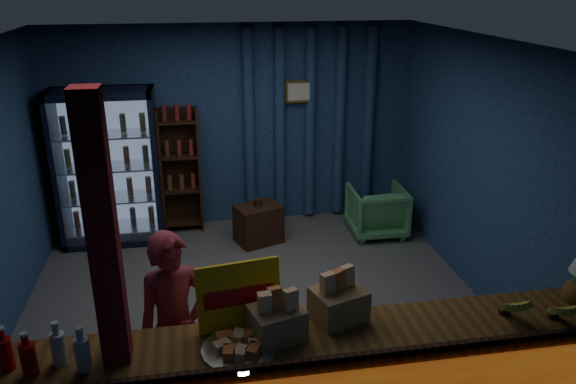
{
  "coord_description": "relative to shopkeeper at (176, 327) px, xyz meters",
  "views": [
    {
      "loc": [
        -0.52,
        -4.86,
        3.12
      ],
      "look_at": [
        0.3,
        -0.2,
        1.29
      ],
      "focal_mm": 35.0,
      "sensor_mm": 36.0,
      "label": 1
    }
  ],
  "objects": [
    {
      "name": "framed_picture",
      "position": [
        1.58,
        3.42,
        1.01
      ],
      "size": [
        0.36,
        0.04,
        0.28
      ],
      "color": "gold",
      "rests_on": "room_walls"
    },
    {
      "name": "soda_bottles",
      "position": [
        -0.73,
        -0.61,
        0.33
      ],
      "size": [
        0.54,
        0.17,
        0.29
      ],
      "color": "#B20B0E",
      "rests_on": "counter"
    },
    {
      "name": "curtain_folds",
      "position": [
        1.73,
        3.47,
        0.56
      ],
      "size": [
        1.74,
        0.14,
        2.5
      ],
      "color": "navy",
      "rests_on": "room_walls"
    },
    {
      "name": "snack_box_left",
      "position": [
        0.66,
        -0.54,
        0.33
      ],
      "size": [
        0.39,
        0.35,
        0.34
      ],
      "color": "#A68550",
      "rests_on": "counter"
    },
    {
      "name": "room_walls",
      "position": [
        0.73,
        1.33,
        0.83
      ],
      "size": [
        4.6,
        4.6,
        4.6
      ],
      "color": "navy",
      "rests_on": "ground"
    },
    {
      "name": "pastry_tray",
      "position": [
        0.41,
        -0.64,
        0.24
      ],
      "size": [
        0.48,
        0.48,
        0.08
      ],
      "color": "silver",
      "rests_on": "counter"
    },
    {
      "name": "shopkeeper",
      "position": [
        0.0,
        0.0,
        0.0
      ],
      "size": [
        0.62,
        0.5,
        1.48
      ],
      "primitive_type": "imported",
      "rotation": [
        0.0,
        0.0,
        0.3
      ],
      "color": "maroon",
      "rests_on": "ground"
    },
    {
      "name": "green_chair",
      "position": [
        2.47,
        2.77,
        -0.42
      ],
      "size": [
        0.69,
        0.71,
        0.63
      ],
      "primitive_type": "imported",
      "rotation": [
        0.0,
        0.0,
        3.12
      ],
      "color": "#53A766",
      "rests_on": "ground"
    },
    {
      "name": "bottle_shelf",
      "position": [
        0.03,
        3.38,
        0.05
      ],
      "size": [
        0.5,
        0.28,
        1.6
      ],
      "color": "#382112",
      "rests_on": "ground"
    },
    {
      "name": "side_table",
      "position": [
        0.95,
        2.79,
        -0.5
      ],
      "size": [
        0.63,
        0.55,
        0.58
      ],
      "color": "#382112",
      "rests_on": "ground"
    },
    {
      "name": "support_post",
      "position": [
        -0.32,
        -0.57,
        0.56
      ],
      "size": [
        0.16,
        0.16,
        2.6
      ],
      "primitive_type": "cube",
      "color": "maroon",
      "rests_on": "ground"
    },
    {
      "name": "ground",
      "position": [
        0.73,
        1.33,
        -0.74
      ],
      "size": [
        4.6,
        4.6,
        0.0
      ],
      "primitive_type": "plane",
      "color": "#515154",
      "rests_on": "ground"
    },
    {
      "name": "snack_box_centre",
      "position": [
        1.1,
        -0.4,
        0.34
      ],
      "size": [
        0.41,
        0.37,
        0.36
      ],
      "color": "#A68550",
      "rests_on": "counter"
    },
    {
      "name": "beverage_cooler",
      "position": [
        -0.82,
        3.24,
        0.19
      ],
      "size": [
        1.2,
        0.62,
        1.9
      ],
      "color": "black",
      "rests_on": "ground"
    },
    {
      "name": "yellow_sign",
      "position": [
        0.44,
        -0.35,
        0.43
      ],
      "size": [
        0.57,
        0.19,
        0.44
      ],
      "color": "#DDB00B",
      "rests_on": "counter"
    },
    {
      "name": "banana_bunches",
      "position": [
        2.54,
        -0.63,
        0.3
      ],
      "size": [
        0.87,
        0.32,
        0.19
      ],
      "color": "gold",
      "rests_on": "counter"
    }
  ]
}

